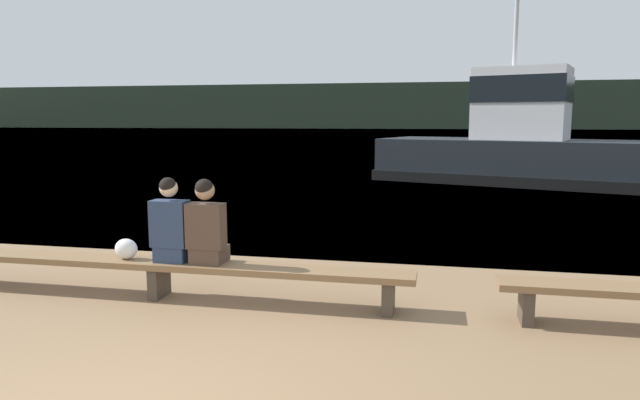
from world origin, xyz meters
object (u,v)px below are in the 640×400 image
object	(u,v)px
bench_main	(159,267)
shopping_bag	(126,249)
person_left	(171,225)
tugboat_red	(510,147)
person_right	(207,226)

from	to	relation	value
bench_main	shopping_bag	distance (m)	0.46
person_left	tugboat_red	world-z (taller)	tugboat_red
person_left	shopping_bag	distance (m)	0.67
bench_main	person_left	size ratio (longest dim) A/B	6.04
bench_main	person_left	bearing A→B (deg)	0.69
person_right	shopping_bag	xyz separation A→B (m)	(-1.04, -0.00, -0.32)
bench_main	person_right	distance (m)	0.82
bench_main	person_right	world-z (taller)	person_right
person_right	shopping_bag	distance (m)	1.09
bench_main	shopping_bag	size ratio (longest dim) A/B	21.79
tugboat_red	shopping_bag	bearing A→B (deg)	175.33
tugboat_red	person_right	bearing A→B (deg)	179.03
bench_main	tugboat_red	xyz separation A→B (m)	(5.55, 13.96, 0.83)
person_left	shopping_bag	size ratio (longest dim) A/B	3.60
person_right	bench_main	bearing A→B (deg)	-179.86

